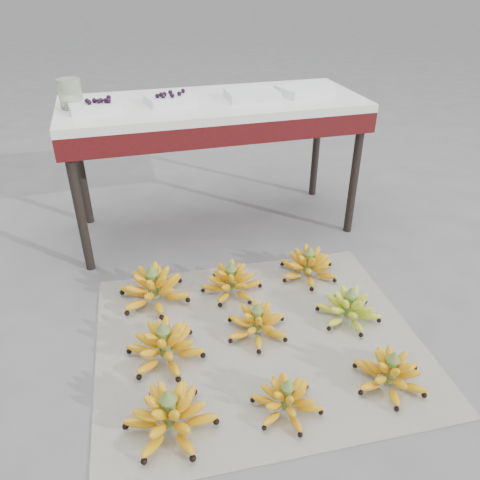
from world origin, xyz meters
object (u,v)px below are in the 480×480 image
object	(u,v)px
bunch_front_left	(170,415)
tray_right	(252,95)
bunch_mid_left	(165,345)
vendor_table	(213,116)
bunch_front_center	(287,399)
bunch_back_left	(154,288)
tray_far_right	(304,90)
tray_far_left	(96,106)
newspaper_mat	(258,339)
bunch_mid_right	(349,308)
bunch_back_center	(232,282)
bunch_back_right	(308,265)
bunch_mid_center	(257,323)
tray_left	(171,99)
bunch_front_right	(390,373)
glass_jar	(70,94)

from	to	relation	value
bunch_front_left	tray_right	size ratio (longest dim) A/B	1.54
bunch_mid_left	tray_right	xyz separation A→B (m)	(0.61, 0.91, 0.66)
vendor_table	bunch_front_center	bearing A→B (deg)	-92.85
bunch_back_left	tray_far_right	xyz separation A→B (m)	(0.89, 0.57, 0.66)
bunch_front_left	vendor_table	world-z (taller)	vendor_table
bunch_front_center	tray_far_left	size ratio (longest dim) A/B	1.01
vendor_table	newspaper_mat	bearing A→B (deg)	-93.21
bunch_mid_left	bunch_mid_right	xyz separation A→B (m)	(0.76, 0.02, -0.01)
bunch_back_center	bunch_mid_left	bearing A→B (deg)	-121.18
tray_far_right	newspaper_mat	bearing A→B (deg)	-119.46
bunch_back_right	vendor_table	world-z (taller)	vendor_table
newspaper_mat	bunch_back_center	world-z (taller)	bunch_back_center
vendor_table	tray_far_left	bearing A→B (deg)	-176.26
bunch_front_center	tray_far_left	bearing A→B (deg)	105.80
bunch_mid_center	bunch_back_left	bearing A→B (deg)	148.12
vendor_table	tray_left	bearing A→B (deg)	-177.36
bunch_front_right	bunch_mid_right	size ratio (longest dim) A/B	0.90
bunch_front_center	tray_left	world-z (taller)	tray_left
bunch_mid_left	bunch_front_left	bearing A→B (deg)	-107.55
bunch_back_right	newspaper_mat	bearing A→B (deg)	-135.35
bunch_front_right	tray_far_right	world-z (taller)	tray_far_right
bunch_back_right	glass_jar	size ratio (longest dim) A/B	2.10
tray_right	tray_left	bearing A→B (deg)	176.37
vendor_table	bunch_front_right	bearing A→B (deg)	-75.94
vendor_table	bunch_mid_center	bearing A→B (deg)	-92.94
bunch_front_left	bunch_mid_left	xyz separation A→B (m)	(0.03, 0.32, -0.00)
bunch_mid_center	vendor_table	size ratio (longest dim) A/B	0.20
bunch_mid_center	tray_left	size ratio (longest dim) A/B	1.16
bunch_mid_left	bunch_back_right	xyz separation A→B (m)	(0.72, 0.35, -0.00)
bunch_mid_left	glass_jar	world-z (taller)	glass_jar
tray_far_left	tray_left	world-z (taller)	tray_far_left
bunch_front_center	vendor_table	xyz separation A→B (m)	(0.06, 1.29, 0.57)
glass_jar	bunch_mid_center	bearing A→B (deg)	-57.07
bunch_front_center	bunch_back_left	world-z (taller)	bunch_back_left
bunch_mid_right	bunch_front_center	bearing A→B (deg)	-148.02
bunch_front_left	bunch_front_center	bearing A→B (deg)	16.49
vendor_table	glass_jar	bearing A→B (deg)	177.56
bunch_front_left	glass_jar	size ratio (longest dim) A/B	2.91
tray_right	tray_far_left	bearing A→B (deg)	-179.90
newspaper_mat	vendor_table	xyz separation A→B (m)	(0.05, 0.95, 0.62)
bunch_front_center	tray_far_left	xyz separation A→B (m)	(-0.49, 1.26, 0.67)
bunch_front_left	bunch_back_left	world-z (taller)	bunch_back_left
glass_jar	tray_far_left	bearing A→B (deg)	-31.67
bunch_front_left	bunch_back_left	distance (m)	0.68
newspaper_mat	glass_jar	size ratio (longest dim) A/B	9.59
newspaper_mat	tray_far_left	xyz separation A→B (m)	(-0.50, 0.91, 0.73)
bunch_back_center	tray_left	size ratio (longest dim) A/B	1.30
tray_far_left	bunch_mid_left	bearing A→B (deg)	-81.61
tray_far_right	bunch_back_center	bearing A→B (deg)	-132.25
bunch_mid_left	bunch_back_left	distance (m)	0.36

